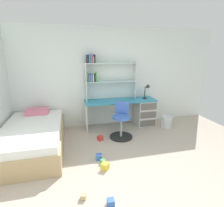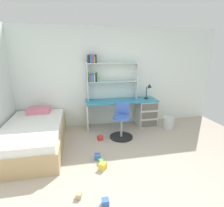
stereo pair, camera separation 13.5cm
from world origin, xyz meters
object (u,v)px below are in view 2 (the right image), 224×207
object	(u,v)px
toy_block_yellow_1	(103,166)
toy_block_natural_3	(79,196)
toy_block_green_2	(101,161)
bed_platform	(34,136)
toy_block_blue_5	(97,157)
desk	(139,111)
waste_bin	(168,123)
toy_block_red_0	(100,138)
toy_block_blue_4	(105,202)
swivel_chair	(122,124)
desk_lamp	(149,89)
bookshelf_hutch	(105,73)

from	to	relation	value
toy_block_yellow_1	toy_block_natural_3	size ratio (longest dim) A/B	1.60
toy_block_green_2	toy_block_natural_3	world-z (taller)	toy_block_green_2
bed_platform	toy_block_blue_5	xyz separation A→B (m)	(1.21, -0.68, -0.20)
toy_block_yellow_1	toy_block_blue_5	size ratio (longest dim) A/B	1.11
desk	toy_block_natural_3	distance (m)	2.81
desk	waste_bin	xyz separation A→B (m)	(0.67, -0.35, -0.26)
toy_block_red_0	toy_block_blue_4	world-z (taller)	toy_block_red_0
bed_platform	waste_bin	world-z (taller)	bed_platform
desk	toy_block_blue_4	world-z (taller)	desk
toy_block_red_0	toy_block_blue_4	size ratio (longest dim) A/B	1.17
toy_block_red_0	toy_block_natural_3	size ratio (longest dim) A/B	1.47
waste_bin	swivel_chair	bearing A→B (deg)	-168.92
desk	desk_lamp	distance (m)	0.62
bed_platform	toy_block_yellow_1	xyz separation A→B (m)	(1.26, -0.98, -0.20)
toy_block_blue_5	toy_block_natural_3	bearing A→B (deg)	-112.28
toy_block_natural_3	toy_block_red_0	bearing A→B (deg)	72.40
desk_lamp	swivel_chair	size ratio (longest dim) A/B	0.48
desk	toy_block_yellow_1	distance (m)	2.13
toy_block_natural_3	toy_block_blue_5	distance (m)	0.92
bed_platform	toy_block_natural_3	bearing A→B (deg)	-60.66
bookshelf_hutch	toy_block_blue_4	size ratio (longest dim) A/B	14.66
bookshelf_hutch	toy_block_blue_4	world-z (taller)	bookshelf_hutch
bookshelf_hutch	toy_block_red_0	xyz separation A→B (m)	(-0.25, -0.82, -1.34)
swivel_chair	waste_bin	xyz separation A→B (m)	(1.31, 0.26, -0.17)
toy_block_blue_4	toy_block_red_0	bearing A→B (deg)	84.36
toy_block_green_2	bed_platform	bearing A→B (deg)	146.85
toy_block_blue_5	desk_lamp	bearing A→B (deg)	42.11
bookshelf_hutch	swivel_chair	distance (m)	1.33
bookshelf_hutch	toy_block_green_2	distance (m)	2.19
toy_block_blue_4	toy_block_green_2	bearing A→B (deg)	85.56
toy_block_green_2	toy_block_natural_3	distance (m)	0.81
desk_lamp	toy_block_natural_3	distance (m)	3.07
desk	desk_lamp	xyz separation A→B (m)	(0.25, -0.01, 0.57)
toy_block_red_0	desk_lamp	bearing A→B (deg)	25.56
desk	toy_block_yellow_1	size ratio (longest dim) A/B	16.28
toy_block_green_2	toy_block_blue_4	bearing A→B (deg)	-94.44
bed_platform	swivel_chair	bearing A→B (deg)	3.44
desk	bookshelf_hutch	bearing A→B (deg)	170.99
toy_block_yellow_1	waste_bin	bearing A→B (deg)	35.23
desk_lamp	toy_block_blue_5	bearing A→B (deg)	-137.89
desk_lamp	desk	bearing A→B (deg)	177.14
bookshelf_hutch	toy_block_natural_3	bearing A→B (deg)	-107.39
toy_block_green_2	toy_block_blue_4	distance (m)	0.90
bookshelf_hutch	bed_platform	distance (m)	2.15
bookshelf_hutch	desk_lamp	xyz separation A→B (m)	(1.14, -0.15, -0.42)
bookshelf_hutch	toy_block_natural_3	xyz separation A→B (m)	(-0.75, -2.39, -1.36)
swivel_chair	toy_block_blue_4	world-z (taller)	swivel_chair
toy_block_yellow_1	desk	bearing A→B (deg)	54.03
swivel_chair	toy_block_green_2	distance (m)	1.15
swivel_chair	toy_block_natural_3	distance (m)	1.94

